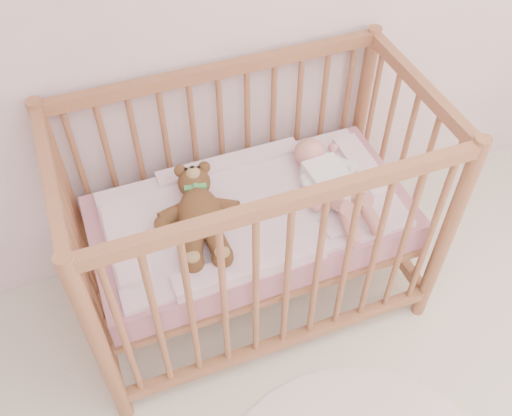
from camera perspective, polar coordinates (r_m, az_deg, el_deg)
name	(u,v)px	position (r m, az deg, el deg)	size (l,w,h in m)	color
crib	(251,220)	(2.22, -0.46, -1.18)	(1.36, 0.76, 1.00)	#9E6443
mattress	(251,222)	(2.23, -0.46, -1.43)	(1.22, 0.62, 0.13)	#C77C93
blanket	(251,209)	(2.17, -0.47, -0.14)	(1.10, 0.58, 0.06)	#F6A9CA
baby	(330,178)	(2.20, 7.36, 2.95)	(0.27, 0.55, 0.13)	white
teddy_bear	(200,213)	(2.06, -5.65, -0.46)	(0.35, 0.50, 0.14)	brown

